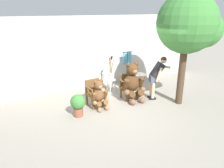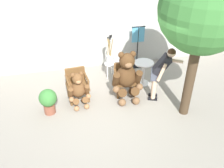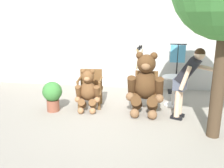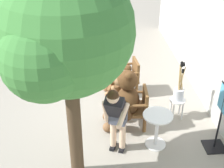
{
  "view_description": "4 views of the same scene",
  "coord_description": "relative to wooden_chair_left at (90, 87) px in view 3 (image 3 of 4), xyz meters",
  "views": [
    {
      "loc": [
        -3.34,
        -5.45,
        3.04
      ],
      "look_at": [
        -0.28,
        0.17,
        0.82
      ],
      "focal_mm": 35.0,
      "sensor_mm": 36.0,
      "label": 1
    },
    {
      "loc": [
        -0.96,
        -4.96,
        4.09
      ],
      "look_at": [
        0.22,
        0.28,
        0.56
      ],
      "focal_mm": 40.0,
      "sensor_mm": 36.0,
      "label": 2
    },
    {
      "loc": [
        0.71,
        -4.89,
        2.12
      ],
      "look_at": [
        -0.09,
        0.38,
        0.63
      ],
      "focal_mm": 40.0,
      "sensor_mm": 36.0,
      "label": 3
    },
    {
      "loc": [
        5.85,
        -0.28,
        4.12
      ],
      "look_at": [
        0.27,
        0.16,
        0.8
      ],
      "focal_mm": 50.0,
      "sensor_mm": 36.0,
      "label": 4
    }
  ],
  "objects": [
    {
      "name": "potted_plant",
      "position": [
        -0.76,
        -0.47,
        -0.07
      ],
      "size": [
        0.44,
        0.44,
        0.68
      ],
      "color": "brown",
      "rests_on": "ground"
    },
    {
      "name": "teddy_bear_large",
      "position": [
        1.3,
        -0.25,
        0.2
      ],
      "size": [
        0.81,
        0.78,
        1.35
      ],
      "color": "#4C3019",
      "rests_on": "ground"
    },
    {
      "name": "brush_bucket",
      "position": [
        1.1,
        0.92,
        0.21
      ],
      "size": [
        0.22,
        0.22,
        0.9
      ],
      "color": "silver",
      "rests_on": "white_stool"
    },
    {
      "name": "wooden_chair_right",
      "position": [
        1.3,
        0.0,
        0.0
      ],
      "size": [
        0.58,
        0.54,
        0.86
      ],
      "color": "brown",
      "rests_on": "ground"
    },
    {
      "name": "back_wall",
      "position": [
        0.65,
        1.76,
        0.94
      ],
      "size": [
        10.0,
        0.16,
        2.8
      ],
      "primitive_type": "cube",
      "color": "beige",
      "rests_on": "ground"
    },
    {
      "name": "ground_plane",
      "position": [
        0.65,
        -0.64,
        -0.46
      ],
      "size": [
        60.0,
        60.0,
        0.0
      ],
      "primitive_type": "plane",
      "color": "gray"
    },
    {
      "name": "person_visitor",
      "position": [
        2.12,
        -0.5,
        0.44
      ],
      "size": [
        0.88,
        0.49,
        1.51
      ],
      "color": "black",
      "rests_on": "ground"
    },
    {
      "name": "round_side_table",
      "position": [
        1.95,
        0.29,
        -0.01
      ],
      "size": [
        0.56,
        0.56,
        0.72
      ],
      "color": "white",
      "rests_on": "ground"
    },
    {
      "name": "wooden_chair_left",
      "position": [
        0.0,
        0.0,
        0.0
      ],
      "size": [
        0.61,
        0.57,
        0.86
      ],
      "color": "brown",
      "rests_on": "ground"
    },
    {
      "name": "clothing_display_stand",
      "position": [
        2.11,
        1.41,
        0.26
      ],
      "size": [
        0.44,
        0.4,
        1.36
      ],
      "color": "black",
      "rests_on": "ground"
    },
    {
      "name": "teddy_bear_small",
      "position": [
        0.01,
        -0.29,
        0.0
      ],
      "size": [
        0.58,
        0.56,
        0.95
      ],
      "color": "brown",
      "rests_on": "ground"
    },
    {
      "name": "white_stool",
      "position": [
        1.1,
        0.91,
        -0.11
      ],
      "size": [
        0.34,
        0.34,
        0.46
      ],
      "color": "white",
      "rests_on": "ground"
    }
  ]
}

